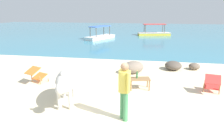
# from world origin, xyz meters

# --- Properties ---
(sand_beach) EXTENTS (18.00, 14.00, 0.04)m
(sand_beach) POSITION_xyz_m (0.00, 0.00, 0.02)
(sand_beach) COLOR beige
(sand_beach) RESTS_ON ground
(water_surface) EXTENTS (60.00, 36.00, 0.03)m
(water_surface) POSITION_xyz_m (0.00, 22.00, 0.00)
(water_surface) COLOR teal
(water_surface) RESTS_ON ground
(cow) EXTENTS (0.98, 2.10, 1.17)m
(cow) POSITION_xyz_m (-1.49, 0.61, 0.81)
(cow) COLOR beige
(cow) RESTS_ON sand_beach
(low_bench_table) EXTENTS (0.84, 0.59, 0.43)m
(low_bench_table) POSITION_xyz_m (0.73, 2.35, 0.40)
(low_bench_table) COLOR olive
(low_bench_table) RESTS_ON sand_beach
(bottle) EXTENTS (0.07, 0.07, 0.30)m
(bottle) POSITION_xyz_m (0.62, 2.36, 0.59)
(bottle) COLOR #2D6B38
(bottle) RESTS_ON low_bench_table
(deck_chair_near) EXTENTS (0.79, 0.91, 0.68)m
(deck_chair_near) POSITION_xyz_m (-3.47, 2.31, 0.42)
(deck_chair_near) COLOR olive
(deck_chair_near) RESTS_ON sand_beach
(deck_chair_far) EXTENTS (0.70, 0.87, 0.68)m
(deck_chair_far) POSITION_xyz_m (3.32, 2.44, 0.42)
(deck_chair_far) COLOR olive
(deck_chair_far) RESTS_ON sand_beach
(person_standing) EXTENTS (0.32, 0.44, 1.62)m
(person_standing) POSITION_xyz_m (0.43, -0.05, 0.99)
(person_standing) COLOR #428956
(person_standing) RESTS_ON sand_beach
(shore_rock_large) EXTENTS (0.95, 0.99, 0.44)m
(shore_rock_large) POSITION_xyz_m (2.24, 5.33, 0.26)
(shore_rock_large) COLOR brown
(shore_rock_large) RESTS_ON sand_beach
(shore_rock_medium) EXTENTS (1.26, 1.17, 0.58)m
(shore_rock_medium) POSITION_xyz_m (0.32, 4.37, 0.33)
(shore_rock_medium) COLOR gray
(shore_rock_medium) RESTS_ON sand_beach
(shore_rock_small) EXTENTS (0.68, 0.67, 0.33)m
(shore_rock_small) POSITION_xyz_m (3.29, 5.55, 0.21)
(shore_rock_small) COLOR #6B5B4C
(shore_rock_small) RESTS_ON sand_beach
(boat_white) EXTENTS (2.63, 3.81, 1.29)m
(boat_white) POSITION_xyz_m (-3.98, 15.85, 0.29)
(boat_white) COLOR white
(boat_white) RESTS_ON water_surface
(boat_yellow) EXTENTS (3.84, 1.92, 1.29)m
(boat_yellow) POSITION_xyz_m (1.42, 19.78, 0.29)
(boat_yellow) COLOR gold
(boat_yellow) RESTS_ON water_surface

